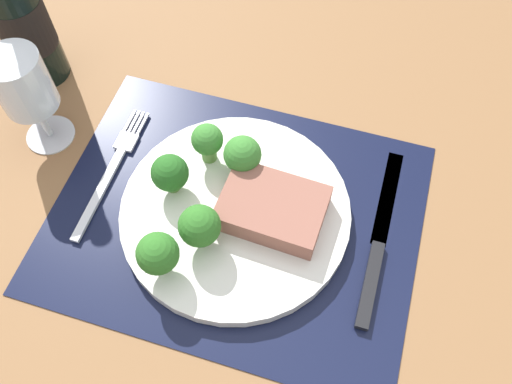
{
  "coord_description": "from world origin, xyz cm",
  "views": [
    {
      "loc": [
        10.52,
        -26.53,
        54.73
      ],
      "look_at": [
        1.61,
        2.81,
        1.9
      ],
      "focal_mm": 37.25,
      "sensor_mm": 36.0,
      "label": 1
    }
  ],
  "objects": [
    {
      "name": "placemat",
      "position": [
        0.0,
        0.0,
        0.15
      ],
      "size": [
        41.88,
        32.59,
        0.3
      ],
      "primitive_type": "cube",
      "color": "black",
      "rests_on": "ground_plane"
    },
    {
      "name": "broccoli_near_steak",
      "position": [
        -5.14,
        -8.97,
        5.49
      ],
      "size": [
        4.43,
        4.43,
        5.94
      ],
      "color": "#5B8942",
      "rests_on": "plate"
    },
    {
      "name": "fork",
      "position": [
        -16.28,
        1.42,
        0.55
      ],
      "size": [
        2.4,
        19.2,
        0.5
      ],
      "rotation": [
        0.0,
        0.0,
        -0.05
      ],
      "color": "silver",
      "rests_on": "placemat"
    },
    {
      "name": "ground_plane",
      "position": [
        0.0,
        0.0,
        -1.5
      ],
      "size": [
        140.0,
        110.0,
        3.0
      ],
      "primitive_type": "cube",
      "color": "brown"
    },
    {
      "name": "steak",
      "position": [
        4.18,
        0.59,
        3.35
      ],
      "size": [
        11.77,
        8.62,
        2.9
      ],
      "primitive_type": "cube",
      "rotation": [
        0.0,
        0.0,
        -0.05
      ],
      "color": "#8C5647",
      "rests_on": "plate"
    },
    {
      "name": "broccoli_back_left",
      "position": [
        -2.2,
        -4.79,
        5.41
      ],
      "size": [
        4.54,
        4.54,
        5.88
      ],
      "color": "#6B994C",
      "rests_on": "plate"
    },
    {
      "name": "knife",
      "position": [
        16.42,
        0.53,
        0.6
      ],
      "size": [
        1.8,
        23.0,
        0.8
      ],
      "rotation": [
        0.0,
        0.0,
        0.04
      ],
      "color": "black",
      "rests_on": "placemat"
    },
    {
      "name": "wine_glass",
      "position": [
        -26.11,
        4.26,
        8.99
      ],
      "size": [
        6.34,
        6.34,
        13.47
      ],
      "color": "silver",
      "rests_on": "ground_plane"
    },
    {
      "name": "broccoli_center",
      "position": [
        -5.11,
        5.78,
        5.27
      ],
      "size": [
        3.7,
        3.7,
        5.53
      ],
      "color": "#5B8942",
      "rests_on": "plate"
    },
    {
      "name": "broccoli_near_fork",
      "position": [
        -7.71,
        0.63,
        4.95
      ],
      "size": [
        4.25,
        4.25,
        5.28
      ],
      "color": "#5B8942",
      "rests_on": "plate"
    },
    {
      "name": "wine_bottle",
      "position": [
        -31.77,
        13.74,
        9.96
      ],
      "size": [
        6.57,
        6.57,
        27.69
      ],
      "color": "black",
      "rests_on": "ground_plane"
    },
    {
      "name": "plate",
      "position": [
        0.0,
        0.0,
        1.1
      ],
      "size": [
        26.21,
        26.21,
        1.6
      ],
      "primitive_type": "cylinder",
      "color": "silver",
      "rests_on": "placemat"
    },
    {
      "name": "broccoli_front_edge",
      "position": [
        -0.75,
        5.3,
        5.0
      ],
      "size": [
        4.35,
        4.35,
        5.36
      ],
      "color": "#6B994C",
      "rests_on": "plate"
    }
  ]
}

